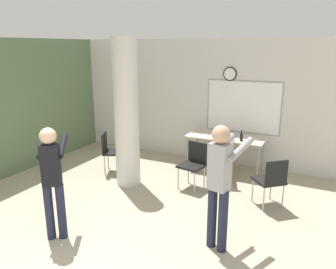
{
  "coord_description": "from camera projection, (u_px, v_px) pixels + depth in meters",
  "views": [
    {
      "loc": [
        2.38,
        -2.06,
        2.64
      ],
      "look_at": [
        0.04,
        2.61,
        1.22
      ],
      "focal_mm": 35.0,
      "sensor_mm": 36.0,
      "label": 1
    }
  ],
  "objects": [
    {
      "name": "folding_table",
      "position": [
        226.0,
        139.0,
        7.02
      ],
      "size": [
        1.64,
        0.67,
        0.76
      ],
      "color": "beige",
      "rests_on": "ground_plane"
    },
    {
      "name": "chair_table_right",
      "position": [
        221.0,
        158.0,
        6.43
      ],
      "size": [
        0.55,
        0.55,
        0.87
      ],
      "color": "black",
      "rests_on": "ground_plane"
    },
    {
      "name": "person_playing_front",
      "position": [
        52.0,
        175.0,
        4.44
      ],
      "size": [
        0.58,
        0.64,
        1.61
      ],
      "color": "#1E2338",
      "rests_on": "ground_plane"
    },
    {
      "name": "support_pillar",
      "position": [
        126.0,
        114.0,
        6.15
      ],
      "size": [
        0.47,
        0.47,
        2.8
      ],
      "color": "silver",
      "rests_on": "ground_plane"
    },
    {
      "name": "person_playing_side",
      "position": [
        220.0,
        178.0,
        4.18
      ],
      "size": [
        0.5,
        0.7,
        1.71
      ],
      "color": "#1E2338",
      "rests_on": "ground_plane"
    },
    {
      "name": "bottle_on_table",
      "position": [
        241.0,
        137.0,
        6.67
      ],
      "size": [
        0.06,
        0.06,
        0.22
      ],
      "color": "black",
      "rests_on": "folding_table"
    },
    {
      "name": "chair_mid_room",
      "position": [
        271.0,
        179.0,
        5.42
      ],
      "size": [
        0.62,
        0.62,
        0.87
      ],
      "color": "black",
      "rests_on": "ground_plane"
    },
    {
      "name": "chair_near_pillar",
      "position": [
        111.0,
        149.0,
        6.96
      ],
      "size": [
        0.59,
        0.59,
        0.87
      ],
      "color": "black",
      "rests_on": "ground_plane"
    },
    {
      "name": "waste_bin",
      "position": [
        214.0,
        170.0,
        6.63
      ],
      "size": [
        0.26,
        0.26,
        0.4
      ],
      "color": "#B2B2B7",
      "rests_on": "ground_plane"
    },
    {
      "name": "wall_back",
      "position": [
        214.0,
        102.0,
        7.49
      ],
      "size": [
        8.0,
        0.15,
        2.8
      ],
      "color": "silver",
      "rests_on": "ground_plane"
    },
    {
      "name": "chair_table_front",
      "position": [
        194.0,
        162.0,
        6.21
      ],
      "size": [
        0.51,
        0.51,
        0.87
      ],
      "color": "black",
      "rests_on": "ground_plane"
    },
    {
      "name": "wall_left_accent",
      "position": [
        13.0,
        108.0,
        6.8
      ],
      "size": [
        0.12,
        7.0,
        2.8
      ],
      "color": "#5B7551",
      "rests_on": "ground_plane"
    }
  ]
}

